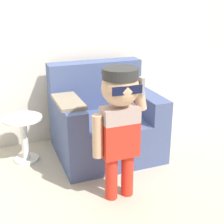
{
  "coord_description": "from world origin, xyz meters",
  "views": [
    {
      "loc": [
        -0.82,
        -2.71,
        1.55
      ],
      "look_at": [
        0.1,
        -0.34,
        0.6
      ],
      "focal_mm": 50.0,
      "sensor_mm": 36.0,
      "label": 1
    }
  ],
  "objects": [
    {
      "name": "side_table",
      "position": [
        -0.62,
        0.18,
        0.28
      ],
      "size": [
        0.38,
        0.38,
        0.46
      ],
      "color": "white",
      "rests_on": "ground_plane"
    },
    {
      "name": "armchair",
      "position": [
        0.17,
        0.08,
        0.33
      ],
      "size": [
        1.01,
        0.88,
        0.91
      ],
      "color": "#475684",
      "rests_on": "ground_plane"
    },
    {
      "name": "wall_back",
      "position": [
        0.0,
        0.59,
        1.3
      ],
      "size": [
        10.0,
        0.05,
        2.6
      ],
      "color": "silver",
      "rests_on": "ground_plane"
    },
    {
      "name": "ground_plane",
      "position": [
        0.0,
        0.0,
        0.0
      ],
      "size": [
        10.0,
        10.0,
        0.0
      ],
      "primitive_type": "plane",
      "color": "#BCB29E"
    },
    {
      "name": "person_child",
      "position": [
        0.01,
        -0.71,
        0.71
      ],
      "size": [
        0.44,
        0.33,
        1.07
      ],
      "color": "red",
      "rests_on": "ground_plane"
    }
  ]
}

